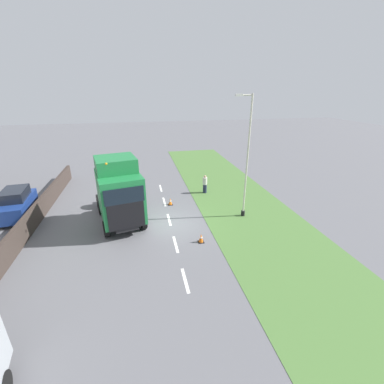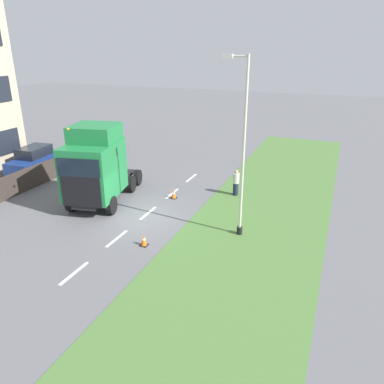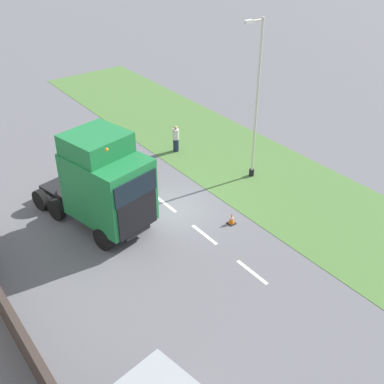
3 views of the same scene
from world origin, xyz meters
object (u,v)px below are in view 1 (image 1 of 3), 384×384
Objects in this scene: lorry_cab at (119,193)px; pedestrian at (205,184)px; lamp_post at (246,163)px; traffic_cone_lead at (201,238)px; parked_car at (17,204)px; traffic_cone_trailing at (170,202)px.

lorry_cab reaches higher than pedestrian.
lorry_cab is at bearing -3.02° from lamp_post.
traffic_cone_lead is (3.77, 2.79, -3.76)m from lamp_post.
parked_car reaches higher than pedestrian.
parked_car is 16.67m from lamp_post.
parked_car is at bearing -26.58° from traffic_cone_lead.
lorry_cab is at bearing 32.73° from pedestrian.
lamp_post is 5.11× the size of pedestrian.
traffic_cone_lead is at bearing 101.09° from traffic_cone_trailing.
traffic_cone_lead and traffic_cone_trailing have the same top height.
traffic_cone_trailing is at bearing 29.90° from pedestrian.
lorry_cab is 11.81× the size of traffic_cone_trailing.
traffic_cone_lead is at bearing 73.91° from pedestrian.
parked_car is 11.16m from traffic_cone_trailing.
lamp_post is 6.01m from traffic_cone_lead.
parked_car is at bearing -33.25° from lorry_cab.
pedestrian reaches higher than traffic_cone_trailing.
lamp_post is 6.11m from pedestrian.
traffic_cone_trailing is (-11.13, 0.34, -0.71)m from parked_car.
lorry_cab is 4.13× the size of pedestrian.
traffic_cone_trailing is (1.14, -5.80, 0.00)m from traffic_cone_lead.
traffic_cone_lead is (2.23, 7.74, -0.53)m from pedestrian.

